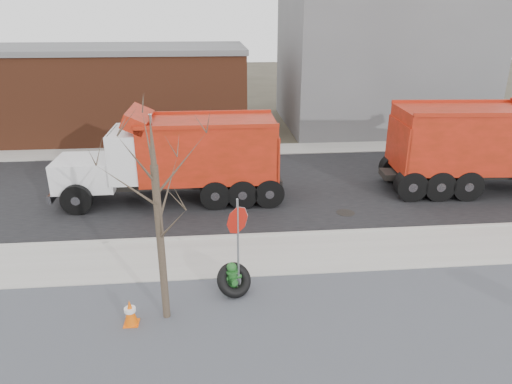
{
  "coord_description": "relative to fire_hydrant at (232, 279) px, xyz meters",
  "views": [
    {
      "loc": [
        -1.85,
        -12.24,
        7.11
      ],
      "look_at": [
        -0.52,
        2.17,
        1.4
      ],
      "focal_mm": 32.0,
      "sensor_mm": 36.0,
      "label": 1
    }
  ],
  "objects": [
    {
      "name": "gravel_verge",
      "position": [
        1.52,
        -1.81,
        -0.41
      ],
      "size": [
        60.0,
        5.0,
        0.03
      ],
      "primitive_type": "cube",
      "color": "slate",
      "rests_on": "ground"
    },
    {
      "name": "sidewalk",
      "position": [
        1.52,
        1.94,
        -0.4
      ],
      "size": [
        60.0,
        2.5,
        0.06
      ],
      "primitive_type": "cube",
      "color": "#9E9B93",
      "rests_on": "ground"
    },
    {
      "name": "dump_truck_red_a",
      "position": [
        11.35,
        6.77,
        1.6
      ],
      "size": [
        10.11,
        3.34,
        4.0
      ],
      "rotation": [
        0.0,
        0.0,
        -0.07
      ],
      "color": "black",
      "rests_on": "ground"
    },
    {
      "name": "stop_sign",
      "position": [
        0.18,
        0.03,
        1.44
      ],
      "size": [
        0.58,
        0.51,
        2.75
      ],
      "rotation": [
        0.0,
        0.0,
        0.33
      ],
      "color": "gray",
      "rests_on": "ground"
    },
    {
      "name": "building_grey",
      "position": [
        10.52,
        19.69,
        3.57
      ],
      "size": [
        12.0,
        10.0,
        8.0
      ],
      "color": "slate",
      "rests_on": "ground"
    },
    {
      "name": "far_sidewalk",
      "position": [
        1.52,
        13.69,
        -0.4
      ],
      "size": [
        60.0,
        2.0,
        0.06
      ],
      "primitive_type": "cube",
      "color": "#9E9B93",
      "rests_on": "ground"
    },
    {
      "name": "traffic_cone_near",
      "position": [
        -2.51,
        -1.13,
        -0.08
      ],
      "size": [
        0.36,
        0.36,
        0.7
      ],
      "color": "#F15A07",
      "rests_on": "ground"
    },
    {
      "name": "bare_tree",
      "position": [
        -1.68,
        -0.91,
        2.87
      ],
      "size": [
        3.2,
        3.2,
        5.2
      ],
      "color": "#382D23",
      "rests_on": "ground"
    },
    {
      "name": "ground",
      "position": [
        1.52,
        1.69,
        -0.43
      ],
      "size": [
        120.0,
        120.0,
        0.0
      ],
      "primitive_type": "plane",
      "color": "#383328",
      "rests_on": "ground"
    },
    {
      "name": "truck_tire",
      "position": [
        0.05,
        -0.04,
        -0.0
      ],
      "size": [
        1.22,
        1.15,
        0.92
      ],
      "color": "black",
      "rests_on": "ground"
    },
    {
      "name": "curb",
      "position": [
        1.52,
        3.24,
        -0.37
      ],
      "size": [
        60.0,
        0.15,
        0.11
      ],
      "primitive_type": "cube",
      "color": "#9E9B93",
      "rests_on": "ground"
    },
    {
      "name": "road",
      "position": [
        1.52,
        7.99,
        -0.42
      ],
      "size": [
        60.0,
        9.4,
        0.02
      ],
      "primitive_type": "cube",
      "color": "black",
      "rests_on": "ground"
    },
    {
      "name": "building_brick",
      "position": [
        -8.48,
        18.69,
        2.23
      ],
      "size": [
        20.2,
        8.2,
        5.3
      ],
      "color": "brown",
      "rests_on": "ground"
    },
    {
      "name": "fire_hydrant",
      "position": [
        0.0,
        0.0,
        0.0
      ],
      "size": [
        0.53,
        0.52,
        0.94
      ],
      "rotation": [
        0.0,
        0.0,
        0.28
      ],
      "color": "#246028",
      "rests_on": "ground"
    },
    {
      "name": "dump_truck_red_b",
      "position": [
        -1.75,
        6.85,
        1.46
      ],
      "size": [
        8.83,
        2.58,
        3.71
      ],
      "rotation": [
        0.0,
        0.0,
        3.14
      ],
      "color": "black",
      "rests_on": "ground"
    }
  ]
}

